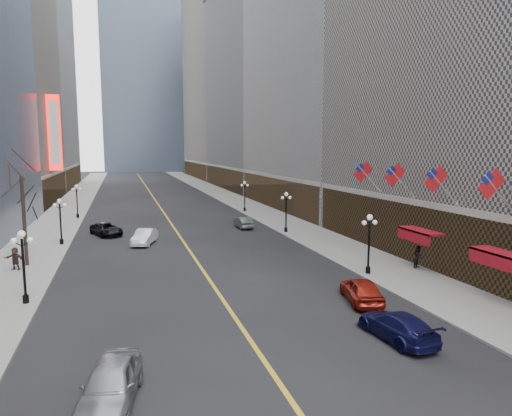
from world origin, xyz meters
TOP-DOWN VIEW (x-y plane):
  - sidewalk_east at (14.00, 70.00)m, footprint 6.00×230.00m
  - sidewalk_west at (-14.00, 70.00)m, footprint 6.00×230.00m
  - lane_line at (0.00, 80.00)m, footprint 0.25×200.00m
  - bldg_east_c at (29.88, 106.00)m, footprint 26.60×40.60m
  - bldg_east_d at (29.90, 149.00)m, footprint 26.60×46.60m
  - bldg_west_d at (-29.92, 121.00)m, footprint 26.60×38.60m
  - streetlamp_east_1 at (11.80, 30.00)m, footprint 1.26×0.44m
  - streetlamp_east_2 at (11.80, 48.00)m, footprint 1.26×0.44m
  - streetlamp_east_3 at (11.80, 66.00)m, footprint 1.26×0.44m
  - streetlamp_west_1 at (-11.80, 30.00)m, footprint 1.26×0.44m
  - streetlamp_west_2 at (-11.80, 48.00)m, footprint 1.26×0.44m
  - streetlamp_west_3 at (-11.80, 66.00)m, footprint 1.26×0.44m
  - flag_2 at (15.31, 22.00)m, footprint 2.87×0.12m
  - flag_3 at (15.31, 27.00)m, footprint 2.87×0.12m
  - flag_4 at (15.31, 32.00)m, footprint 2.87×0.12m
  - flag_5 at (15.31, 37.00)m, footprint 2.87×0.12m
  - awning_b at (16.11, 22.00)m, footprint 1.40×4.00m
  - awning_c at (16.11, 30.00)m, footprint 1.40×4.00m
  - theatre_marquee at (-15.88, 80.00)m, footprint 2.00×0.55m
  - tree_west_far at (-13.50, 40.00)m, footprint 3.60×3.60m
  - car_nb_near at (-6.58, 17.08)m, footprint 2.81×5.11m
  - car_nb_mid at (-3.87, 46.37)m, footprint 2.99×4.90m
  - car_nb_far at (-7.69, 52.39)m, footprint 4.03×5.49m
  - car_sb_near at (7.14, 19.19)m, footprint 2.39×5.01m
  - car_sb_mid at (8.23, 24.71)m, footprint 2.81×4.90m
  - car_sb_far at (8.00, 52.62)m, footprint 1.61×4.18m
  - ped_east_walk at (16.40, 30.26)m, footprint 1.00×0.85m
  - ped_west_far at (-14.07, 38.68)m, footprint 1.71×1.13m

SIDE VIEW (x-z plane):
  - lane_line at x=0.00m, z-range 0.00..0.02m
  - sidewalk_east at x=14.00m, z-range 0.00..0.15m
  - sidewalk_west at x=-14.00m, z-range 0.00..0.15m
  - car_sb_far at x=8.00m, z-range 0.00..1.36m
  - car_nb_far at x=-7.69m, z-range 0.00..1.39m
  - car_sb_near at x=7.14m, z-range 0.00..1.41m
  - car_nb_mid at x=-3.87m, z-range 0.00..1.53m
  - car_sb_mid at x=8.23m, z-range 0.00..1.57m
  - car_nb_near at x=-6.58m, z-range 0.00..1.65m
  - ped_west_far at x=-14.07m, z-range 0.15..1.94m
  - ped_east_walk at x=16.40m, z-range 0.15..1.95m
  - streetlamp_east_1 at x=11.80m, z-range 0.64..5.16m
  - streetlamp_east_2 at x=11.80m, z-range 0.64..5.16m
  - streetlamp_east_3 at x=11.80m, z-range 0.64..5.16m
  - streetlamp_west_1 at x=-11.80m, z-range 0.64..5.16m
  - streetlamp_west_2 at x=-11.80m, z-range 0.64..5.16m
  - streetlamp_west_3 at x=-11.80m, z-range 0.64..5.16m
  - awning_b at x=16.11m, z-range 2.62..3.54m
  - awning_c at x=16.11m, z-range 2.62..3.54m
  - tree_west_far at x=-13.50m, z-range 2.28..10.20m
  - flag_2 at x=15.31m, z-range 5.85..8.72m
  - flag_3 at x=15.31m, z-range 5.85..8.72m
  - flag_4 at x=15.31m, z-range 5.85..8.72m
  - flag_5 at x=15.31m, z-range 5.85..8.72m
  - theatre_marquee at x=-15.88m, z-range 6.00..18.00m
  - bldg_east_c at x=29.88m, z-range -0.22..48.58m
  - bldg_east_d at x=29.90m, z-range -0.23..62.57m
  - bldg_west_d at x=-29.92m, z-range -0.23..72.57m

